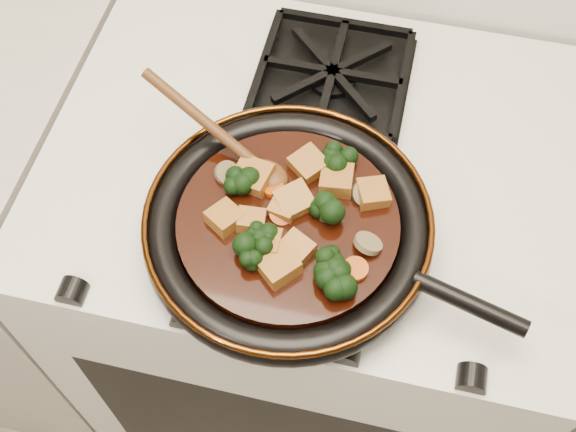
# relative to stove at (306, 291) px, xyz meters

# --- Properties ---
(stove) EXTENTS (0.76, 0.60, 0.90)m
(stove) POSITION_rel_stove_xyz_m (0.00, 0.00, 0.00)
(stove) COLOR beige
(stove) RESTS_ON ground
(burner_grate_front) EXTENTS (0.23, 0.23, 0.03)m
(burner_grate_front) POSITION_rel_stove_xyz_m (0.00, -0.14, 0.46)
(burner_grate_front) COLOR black
(burner_grate_front) RESTS_ON stove
(burner_grate_back) EXTENTS (0.23, 0.23, 0.03)m
(burner_grate_back) POSITION_rel_stove_xyz_m (0.00, 0.14, 0.46)
(burner_grate_back) COLOR black
(burner_grate_back) RESTS_ON stove
(skillet) EXTENTS (0.49, 0.37, 0.05)m
(skillet) POSITION_rel_stove_xyz_m (-0.00, -0.15, 0.49)
(skillet) COLOR black
(skillet) RESTS_ON burner_grate_front
(braising_sauce) EXTENTS (0.28, 0.28, 0.02)m
(braising_sauce) POSITION_rel_stove_xyz_m (-0.00, -0.15, 0.50)
(braising_sauce) COLOR black
(braising_sauce) RESTS_ON skillet
(tofu_cube_0) EXTENTS (0.05, 0.05, 0.02)m
(tofu_cube_0) POSITION_rel_stove_xyz_m (0.09, -0.09, 0.52)
(tofu_cube_0) COLOR #905B21
(tofu_cube_0) RESTS_ON braising_sauce
(tofu_cube_1) EXTENTS (0.05, 0.05, 0.03)m
(tofu_cube_1) POSITION_rel_stove_xyz_m (0.05, -0.08, 0.52)
(tofu_cube_1) COLOR #905B21
(tofu_cube_1) RESTS_ON braising_sauce
(tofu_cube_2) EXTENTS (0.06, 0.06, 0.03)m
(tofu_cube_2) POSITION_rel_stove_xyz_m (0.00, -0.22, 0.52)
(tofu_cube_2) COLOR #905B21
(tofu_cube_2) RESTS_ON braising_sauce
(tofu_cube_3) EXTENTS (0.05, 0.05, 0.03)m
(tofu_cube_3) POSITION_rel_stove_xyz_m (-0.08, -0.17, 0.52)
(tofu_cube_3) COLOR #905B21
(tofu_cube_3) RESTS_ON braising_sauce
(tofu_cube_4) EXTENTS (0.04, 0.04, 0.02)m
(tofu_cube_4) POSITION_rel_stove_xyz_m (-0.01, -0.13, 0.52)
(tofu_cube_4) COLOR #905B21
(tofu_cube_4) RESTS_ON braising_sauce
(tofu_cube_5) EXTENTS (0.06, 0.06, 0.03)m
(tofu_cube_5) POSITION_rel_stove_xyz_m (0.00, -0.12, 0.52)
(tofu_cube_5) COLOR #905B21
(tofu_cube_5) RESTS_ON braising_sauce
(tofu_cube_6) EXTENTS (0.06, 0.05, 0.03)m
(tofu_cube_6) POSITION_rel_stove_xyz_m (-0.06, -0.10, 0.52)
(tofu_cube_6) COLOR #905B21
(tofu_cube_6) RESTS_ON braising_sauce
(tofu_cube_7) EXTENTS (0.04, 0.03, 0.02)m
(tofu_cube_7) POSITION_rel_stove_xyz_m (-0.05, -0.16, 0.52)
(tofu_cube_7) COLOR #905B21
(tofu_cube_7) RESTS_ON braising_sauce
(tofu_cube_8) EXTENTS (0.04, 0.04, 0.03)m
(tofu_cube_8) POSITION_rel_stove_xyz_m (-0.02, -0.19, 0.52)
(tofu_cube_8) COLOR #905B21
(tofu_cube_8) RESTS_ON braising_sauce
(tofu_cube_9) EXTENTS (0.05, 0.05, 0.02)m
(tofu_cube_9) POSITION_rel_stove_xyz_m (0.02, -0.19, 0.52)
(tofu_cube_9) COLOR #905B21
(tofu_cube_9) RESTS_ON braising_sauce
(tofu_cube_10) EXTENTS (0.06, 0.06, 0.03)m
(tofu_cube_10) POSITION_rel_stove_xyz_m (0.01, -0.06, 0.52)
(tofu_cube_10) COLOR #905B21
(tofu_cube_10) RESTS_ON braising_sauce
(broccoli_floret_0) EXTENTS (0.07, 0.07, 0.06)m
(broccoli_floret_0) POSITION_rel_stove_xyz_m (0.07, -0.23, 0.52)
(broccoli_floret_0) COLOR black
(broccoli_floret_0) RESTS_ON braising_sauce
(broccoli_floret_1) EXTENTS (0.09, 0.09, 0.07)m
(broccoli_floret_1) POSITION_rel_stove_xyz_m (0.07, -0.21, 0.52)
(broccoli_floret_1) COLOR black
(broccoli_floret_1) RESTS_ON braising_sauce
(broccoli_floret_2) EXTENTS (0.08, 0.09, 0.08)m
(broccoli_floret_2) POSITION_rel_stove_xyz_m (0.04, -0.14, 0.52)
(broccoli_floret_2) COLOR black
(broccoli_floret_2) RESTS_ON braising_sauce
(broccoli_floret_3) EXTENTS (0.08, 0.08, 0.06)m
(broccoli_floret_3) POSITION_rel_stove_xyz_m (-0.03, -0.18, 0.52)
(broccoli_floret_3) COLOR black
(broccoli_floret_3) RESTS_ON braising_sauce
(broccoli_floret_4) EXTENTS (0.06, 0.06, 0.05)m
(broccoli_floret_4) POSITION_rel_stove_xyz_m (0.06, -0.20, 0.52)
(broccoli_floret_4) COLOR black
(broccoli_floret_4) RESTS_ON braising_sauce
(broccoli_floret_5) EXTENTS (0.09, 0.08, 0.06)m
(broccoli_floret_5) POSITION_rel_stove_xyz_m (0.05, -0.05, 0.52)
(broccoli_floret_5) COLOR black
(broccoli_floret_5) RESTS_ON braising_sauce
(broccoli_floret_6) EXTENTS (0.07, 0.07, 0.07)m
(broccoli_floret_6) POSITION_rel_stove_xyz_m (-0.07, -0.12, 0.52)
(broccoli_floret_6) COLOR black
(broccoli_floret_6) RESTS_ON braising_sauce
(broccoli_floret_7) EXTENTS (0.09, 0.09, 0.07)m
(broccoli_floret_7) POSITION_rel_stove_xyz_m (-0.03, -0.21, 0.52)
(broccoli_floret_7) COLOR black
(broccoli_floret_7) RESTS_ON braising_sauce
(carrot_coin_0) EXTENTS (0.03, 0.03, 0.01)m
(carrot_coin_0) POSITION_rel_stove_xyz_m (0.09, -0.20, 0.51)
(carrot_coin_0) COLOR #AF3D04
(carrot_coin_0) RESTS_ON braising_sauce
(carrot_coin_1) EXTENTS (0.03, 0.03, 0.02)m
(carrot_coin_1) POSITION_rel_stove_xyz_m (-0.03, -0.09, 0.51)
(carrot_coin_1) COLOR #AF3D04
(carrot_coin_1) RESTS_ON braising_sauce
(carrot_coin_2) EXTENTS (0.03, 0.03, 0.02)m
(carrot_coin_2) POSITION_rel_stove_xyz_m (-0.01, -0.14, 0.51)
(carrot_coin_2) COLOR #AF3D04
(carrot_coin_2) RESTS_ON braising_sauce
(carrot_coin_3) EXTENTS (0.03, 0.03, 0.01)m
(carrot_coin_3) POSITION_rel_stove_xyz_m (-0.03, -0.11, 0.51)
(carrot_coin_3) COLOR #AF3D04
(carrot_coin_3) RESTS_ON braising_sauce
(mushroom_slice_0) EXTENTS (0.05, 0.05, 0.02)m
(mushroom_slice_0) POSITION_rel_stove_xyz_m (0.08, -0.09, 0.52)
(mushroom_slice_0) COLOR brown
(mushroom_slice_0) RESTS_ON braising_sauce
(mushroom_slice_1) EXTENTS (0.04, 0.04, 0.02)m
(mushroom_slice_1) POSITION_rel_stove_xyz_m (-0.09, -0.10, 0.52)
(mushroom_slice_1) COLOR brown
(mushroom_slice_1) RESTS_ON braising_sauce
(mushroom_slice_2) EXTENTS (0.05, 0.05, 0.02)m
(mushroom_slice_2) POSITION_rel_stove_xyz_m (0.10, -0.16, 0.52)
(mushroom_slice_2) COLOR brown
(mushroom_slice_2) RESTS_ON braising_sauce
(wooden_spoon) EXTENTS (0.13, 0.08, 0.21)m
(wooden_spoon) POSITION_rel_stove_xyz_m (-0.09, -0.07, 0.53)
(wooden_spoon) COLOR #4A280F
(wooden_spoon) RESTS_ON braising_sauce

